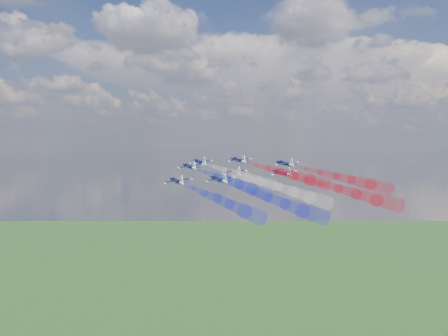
% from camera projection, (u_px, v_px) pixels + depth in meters
% --- Properties ---
extents(jet_lead, '(15.32, 15.27, 5.35)m').
position_uv_depth(jet_lead, '(200.00, 162.00, 199.52)').
color(jet_lead, black).
extents(trail_lead, '(37.68, 32.91, 9.33)m').
position_uv_depth(trail_lead, '(235.00, 174.00, 174.86)').
color(trail_lead, white).
extents(jet_inner_left, '(15.32, 15.27, 5.35)m').
position_uv_depth(jet_inner_left, '(189.00, 167.00, 183.61)').
color(jet_inner_left, black).
extents(trail_inner_left, '(37.68, 32.91, 9.33)m').
position_uv_depth(trail_inner_left, '(227.00, 180.00, 158.95)').
color(trail_inner_left, '#1B2AE8').
extents(jet_inner_right, '(15.32, 15.27, 5.35)m').
position_uv_depth(jet_inner_right, '(238.00, 160.00, 194.19)').
color(jet_inner_right, black).
extents(trail_inner_right, '(37.68, 32.91, 9.33)m').
position_uv_depth(trail_inner_right, '(281.00, 172.00, 169.53)').
color(trail_inner_right, red).
extents(jet_outer_left, '(15.32, 15.27, 5.35)m').
position_uv_depth(jet_outer_left, '(177.00, 181.00, 166.72)').
color(jet_outer_left, black).
extents(trail_outer_left, '(37.68, 32.91, 9.33)m').
position_uv_depth(trail_outer_left, '(217.00, 199.00, 142.06)').
color(trail_outer_left, '#1B2AE8').
extents(jet_center_third, '(15.32, 15.27, 5.35)m').
position_uv_depth(jet_center_third, '(233.00, 172.00, 179.08)').
color(jet_center_third, black).
extents(trail_center_third, '(37.68, 32.91, 9.33)m').
position_uv_depth(trail_center_third, '(279.00, 187.00, 154.42)').
color(trail_center_third, white).
extents(jet_outer_right, '(15.32, 15.27, 5.35)m').
position_uv_depth(jet_outer_right, '(285.00, 164.00, 188.99)').
color(jet_outer_right, black).
extents(trail_outer_right, '(37.68, 32.91, 9.33)m').
position_uv_depth(trail_outer_right, '(336.00, 176.00, 164.34)').
color(trail_outer_right, red).
extents(jet_rear_left, '(15.32, 15.27, 5.35)m').
position_uv_depth(jet_rear_left, '(219.00, 180.00, 160.50)').
color(jet_rear_left, black).
extents(trail_rear_left, '(37.68, 32.91, 9.33)m').
position_uv_depth(trail_rear_left, '(268.00, 198.00, 135.84)').
color(trail_rear_left, '#1B2AE8').
extents(jet_rear_right, '(15.32, 15.27, 5.35)m').
position_uv_depth(jet_rear_right, '(282.00, 173.00, 172.23)').
color(jet_rear_right, black).
extents(trail_rear_right, '(37.68, 32.91, 9.33)m').
position_uv_depth(trail_rear_right, '(338.00, 188.00, 147.57)').
color(trail_rear_right, red).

